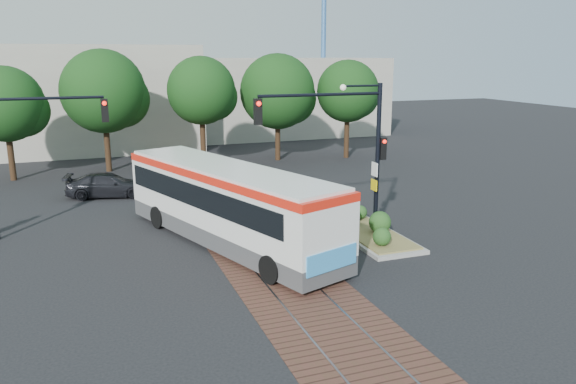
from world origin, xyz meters
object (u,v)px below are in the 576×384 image
signal_pole_main (350,137)px  city_bus (227,201)px  traffic_island (370,229)px  signal_pole_left (18,143)px  parked_car (108,185)px

signal_pole_main → city_bus: bearing=167.5°
traffic_island → signal_pole_left: 14.50m
city_bus → signal_pole_left: size_ratio=1.97×
traffic_island → signal_pole_main: size_ratio=0.87×
city_bus → parked_car: city_bus is taller
traffic_island → parked_car: 14.47m
traffic_island → parked_car: size_ratio=1.21×
signal_pole_left → parked_car: size_ratio=1.40×
traffic_island → signal_pole_left: signal_pole_left is taller
signal_pole_left → parked_car: (3.49, 5.84, -3.24)m
signal_pole_main → signal_pole_left: signal_pole_main is taller
city_bus → parked_car: 10.45m
city_bus → signal_pole_main: signal_pole_main is taller
traffic_island → parked_car: bearing=132.1°
traffic_island → signal_pole_main: (-0.96, 0.09, 3.83)m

